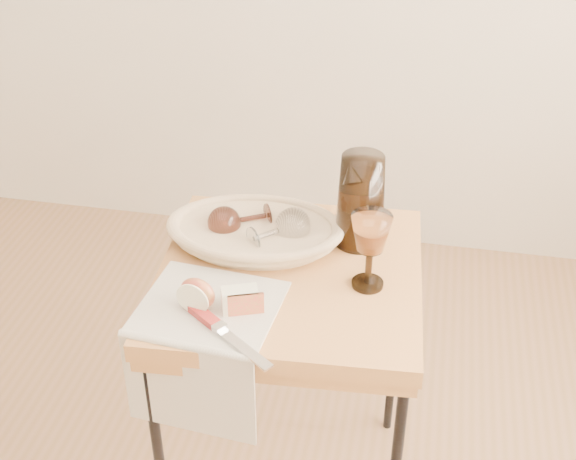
% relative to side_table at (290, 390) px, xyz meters
% --- Properties ---
extents(side_table, '(0.62, 0.62, 0.74)m').
position_rel_side_table_xyz_m(side_table, '(0.00, 0.00, 0.00)').
color(side_table, brown).
rests_on(side_table, floor).
extents(tea_towel, '(0.30, 0.28, 0.01)m').
position_rel_side_table_xyz_m(tea_towel, '(-0.14, -0.16, 0.37)').
color(tea_towel, silver).
rests_on(tea_towel, side_table).
extents(bread_basket, '(0.38, 0.28, 0.05)m').
position_rel_side_table_xyz_m(bread_basket, '(-0.10, 0.09, 0.40)').
color(bread_basket, '#957455').
rests_on(bread_basket, side_table).
extents(goblet_lying_a, '(0.15, 0.13, 0.08)m').
position_rel_side_table_xyz_m(goblet_lying_a, '(-0.13, 0.11, 0.42)').
color(goblet_lying_a, '#572D23').
rests_on(goblet_lying_a, bread_basket).
extents(goblet_lying_b, '(0.16, 0.15, 0.08)m').
position_rel_side_table_xyz_m(goblet_lying_b, '(-0.04, 0.07, 0.42)').
color(goblet_lying_b, white).
rests_on(goblet_lying_b, bread_basket).
extents(pitcher, '(0.24, 0.28, 0.26)m').
position_rel_side_table_xyz_m(pitcher, '(0.14, 0.15, 0.48)').
color(pitcher, black).
rests_on(pitcher, side_table).
extents(wine_goblet, '(0.09, 0.09, 0.18)m').
position_rel_side_table_xyz_m(wine_goblet, '(0.18, -0.02, 0.46)').
color(wine_goblet, white).
rests_on(wine_goblet, side_table).
extents(apple_half, '(0.08, 0.05, 0.07)m').
position_rel_side_table_xyz_m(apple_half, '(-0.16, -0.17, 0.41)').
color(apple_half, red).
rests_on(apple_half, tea_towel).
extents(apple_wedge, '(0.08, 0.06, 0.05)m').
position_rel_side_table_xyz_m(apple_wedge, '(-0.07, -0.16, 0.40)').
color(apple_wedge, '#FEF7CB').
rests_on(apple_wedge, tea_towel).
extents(table_knife, '(0.22, 0.17, 0.02)m').
position_rel_side_table_xyz_m(table_knife, '(-0.09, -0.24, 0.39)').
color(table_knife, silver).
rests_on(table_knife, tea_towel).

